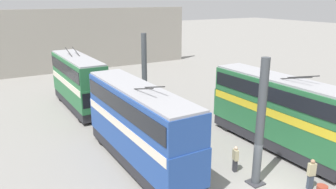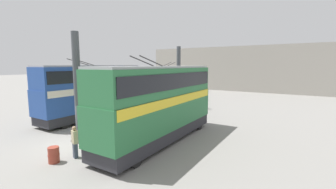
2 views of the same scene
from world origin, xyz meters
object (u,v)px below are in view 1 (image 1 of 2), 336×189
person_aisle_foreground (235,158)px  person_aisle_midway (171,121)px  person_by_left_row (311,173)px  person_by_right_row (166,145)px  bus_right_far (78,80)px  bus_left_far (278,108)px  bus_right_mid (139,122)px

person_aisle_foreground → person_aisle_midway: 7.65m
person_aisle_foreground → person_by_left_row: person_by_left_row is taller
person_aisle_foreground → person_by_left_row: bearing=-42.9°
person_aisle_midway → person_by_right_row: person_by_right_row is taller
bus_right_far → person_by_left_row: (-20.45, -6.96, -1.88)m
bus_right_far → person_by_left_row: bus_right_far is taller
person_aisle_foreground → person_aisle_midway: person_aisle_foreground is taller
person_aisle_foreground → person_by_right_row: bearing=139.5°
person_aisle_midway → person_by_left_row: person_by_left_row is taller
bus_left_far → bus_right_far: bearing=31.3°
bus_right_far → person_by_right_row: size_ratio=6.39×
bus_right_far → person_by_left_row: bearing=-161.2°
bus_left_far → person_aisle_midway: bearing=36.5°
bus_right_far → person_aisle_foreground: bus_right_far is taller
person_by_left_row → bus_right_far: bearing=-143.1°
bus_left_far → bus_right_far: size_ratio=1.09×
bus_right_mid → person_by_left_row: 10.34m
bus_right_far → person_aisle_foreground: size_ratio=6.01×
bus_right_mid → person_by_left_row: bus_right_mid is taller
bus_right_mid → person_aisle_midway: size_ratio=7.27×
bus_right_mid → person_aisle_foreground: (-3.77, -4.67, -2.05)m
bus_right_mid → person_aisle_foreground: bearing=-128.9°
bus_left_far → person_aisle_foreground: bearing=103.5°
bus_left_far → person_aisle_midway: 8.33m
bus_left_far → person_aisle_foreground: bus_left_far is taller
bus_left_far → person_by_left_row: size_ratio=6.02×
person_aisle_midway → person_by_right_row: 4.69m
bus_right_far → person_aisle_midway: bus_right_far is taller
bus_right_far → person_by_right_row: bus_right_far is taller
bus_right_mid → bus_right_far: size_ratio=1.12×
person_aisle_foreground → person_aisle_midway: size_ratio=1.08×
bus_right_far → person_by_right_row: bearing=-171.3°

